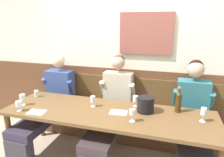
{
  "coord_description": "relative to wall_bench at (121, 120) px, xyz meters",
  "views": [
    {
      "loc": [
        0.71,
        -2.01,
        1.78
      ],
      "look_at": [
        -0.03,
        0.45,
        1.06
      ],
      "focal_mm": 32.65,
      "sensor_mm": 36.0,
      "label": 1
    }
  ],
  "objects": [
    {
      "name": "room_wall_back",
      "position": [
        0.0,
        0.26,
        1.12
      ],
      "size": [
        6.8,
        0.12,
        2.8
      ],
      "color": "silver",
      "rests_on": "ground"
    },
    {
      "name": "water_tumbler_center",
      "position": [
        -1.15,
        -0.47,
        0.49
      ],
      "size": [
        0.06,
        0.06,
        0.09
      ],
      "primitive_type": "cylinder",
      "color": "silver",
      "rests_on": "dining_table"
    },
    {
      "name": "wall_bench",
      "position": [
        0.0,
        0.0,
        0.0
      ],
      "size": [
        2.88,
        0.42,
        0.94
      ],
      "color": "brown",
      "rests_on": "ground"
    },
    {
      "name": "wine_bottle_clear_water",
      "position": [
        0.82,
        -0.42,
        0.58
      ],
      "size": [
        0.07,
        0.07,
        0.32
      ],
      "color": "#412A10",
      "rests_on": "dining_table"
    },
    {
      "name": "person_center_right_seat",
      "position": [
        -1.03,
        -0.34,
        0.34
      ],
      "size": [
        0.53,
        1.23,
        1.29
      ],
      "color": "#333038",
      "rests_on": "ground"
    },
    {
      "name": "wine_glass_near_bucket",
      "position": [
        0.3,
        -0.41,
        0.54
      ],
      "size": [
        0.07,
        0.07,
        0.14
      ],
      "color": "silver",
      "rests_on": "dining_table"
    },
    {
      "name": "person_left_seat",
      "position": [
        1.02,
        -0.33,
        0.36
      ],
      "size": [
        0.52,
        1.23,
        1.3
      ],
      "color": "#332C36",
      "rests_on": "ground"
    },
    {
      "name": "tasting_sheet_right_guest",
      "position": [
        0.14,
        -0.65,
        0.44
      ],
      "size": [
        0.22,
        0.17,
        0.0
      ],
      "primitive_type": "cube",
      "rotation": [
        0.0,
        0.0,
        0.08
      ],
      "color": "white",
      "rests_on": "dining_table"
    },
    {
      "name": "wine_glass_left_end",
      "position": [
        -1.12,
        -0.79,
        0.55
      ],
      "size": [
        0.07,
        0.07,
        0.15
      ],
      "color": "silver",
      "rests_on": "dining_table"
    },
    {
      "name": "wine_glass_by_bottle",
      "position": [
        -1.04,
        -0.95,
        0.53
      ],
      "size": [
        0.08,
        0.08,
        0.13
      ],
      "color": "silver",
      "rests_on": "dining_table"
    },
    {
      "name": "wine_glass_center_front",
      "position": [
        1.08,
        -0.6,
        0.55
      ],
      "size": [
        0.07,
        0.07,
        0.16
      ],
      "color": "silver",
      "rests_on": "dining_table"
    },
    {
      "name": "wine_glass_right_end",
      "position": [
        -0.22,
        -0.57,
        0.54
      ],
      "size": [
        0.06,
        0.06,
        0.14
      ],
      "color": "silver",
      "rests_on": "dining_table"
    },
    {
      "name": "person_center_left_seat",
      "position": [
        -0.04,
        -0.36,
        0.34
      ],
      "size": [
        0.53,
        1.22,
        1.32
      ],
      "color": "#332634",
      "rests_on": "ground"
    },
    {
      "name": "dining_table",
      "position": [
        0.0,
        -0.66,
        0.37
      ],
      "size": [
        2.58,
        0.8,
        0.72
      ],
      "color": "brown",
      "rests_on": "ground"
    },
    {
      "name": "tasting_sheet_left_guest",
      "position": [
        -0.82,
        -0.93,
        0.44
      ],
      "size": [
        0.22,
        0.17,
        0.0
      ],
      "primitive_type": "cube",
      "rotation": [
        0.0,
        0.0,
        0.09
      ],
      "color": "white",
      "rests_on": "dining_table"
    },
    {
      "name": "wood_wainscot_panel",
      "position": [
        0.0,
        0.21,
        0.25
      ],
      "size": [
        6.8,
        0.03,
        1.06
      ],
      "primitive_type": "cube",
      "color": "brown",
      "rests_on": "ground"
    },
    {
      "name": "wine_glass_center_rear",
      "position": [
        0.34,
        -0.83,
        0.55
      ],
      "size": [
        0.06,
        0.06,
        0.15
      ],
      "color": "silver",
      "rests_on": "dining_table"
    },
    {
      "name": "ice_bucket",
      "position": [
        0.44,
        -0.53,
        0.54
      ],
      "size": [
        0.2,
        0.2,
        0.19
      ],
      "primitive_type": "cylinder",
      "color": "black",
      "rests_on": "dining_table"
    }
  ]
}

